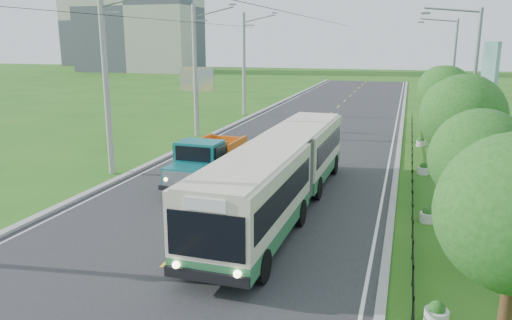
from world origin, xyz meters
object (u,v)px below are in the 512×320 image
at_px(tree_back, 440,90).
at_px(streetlight_mid, 470,88).
at_px(planter_front, 436,314).
at_px(billboard_right, 489,73).
at_px(planter_near, 427,215).
at_px(billboard_left, 197,83).
at_px(bus, 281,169).
at_px(pole_far, 244,64).
at_px(streetlight_far, 451,72).
at_px(tree_second, 480,163).
at_px(tree_fourth, 452,112).
at_px(planter_mid, 423,169).
at_px(planter_far, 421,142).
at_px(tree_fifth, 446,95).
at_px(pole_near, 107,83).
at_px(pole_mid, 196,71).
at_px(tree_third, 464,121).
at_px(dump_truck, 207,159).

distance_m(tree_back, streetlight_mid, 12.23).
height_order(planter_front, billboard_right, billboard_right).
bearing_deg(planter_front, planter_near, 90.00).
bearing_deg(billboard_left, billboard_right, -10.40).
distance_m(planter_front, bus, 9.93).
relative_size(tree_back, planter_front, 8.21).
relative_size(pole_far, planter_front, 14.93).
relative_size(billboard_left, billboard_right, 0.71).
height_order(pole_far, streetlight_far, pole_far).
bearing_deg(tree_second, streetlight_far, 88.26).
height_order(tree_fourth, planter_front, tree_fourth).
relative_size(billboard_right, bus, 0.44).
bearing_deg(planter_mid, planter_far, 90.00).
bearing_deg(streetlight_far, tree_fifth, -95.71).
bearing_deg(planter_mid, planter_near, -90.00).
relative_size(pole_near, pole_mid, 1.00).
bearing_deg(planter_near, planter_front, -90.00).
bearing_deg(planter_far, streetlight_far, 71.20).
bearing_deg(pole_far, planter_front, -64.28).
relative_size(pole_mid, pole_far, 1.00).
xyz_separation_m(tree_fifth, billboard_right, (2.44, -0.14, 1.49)).
distance_m(planter_near, bus, 6.39).
bearing_deg(pole_mid, billboard_left, 112.42).
bearing_deg(tree_fifth, tree_back, 90.00).
distance_m(pole_far, tree_third, 30.78).
distance_m(tree_second, planter_front, 5.40).
xyz_separation_m(streetlight_mid, planter_mid, (-2.04, -0.00, -4.62)).
bearing_deg(tree_third, streetlight_far, 87.73).
relative_size(tree_second, streetlight_mid, 0.58).
bearing_deg(planter_mid, dump_truck, -152.27).
relative_size(planter_far, billboard_left, 0.13).
xyz_separation_m(planter_front, bus, (-6.17, 7.61, 1.62)).
height_order(streetlight_mid, streetlight_far, same).
bearing_deg(billboard_right, tree_second, -97.79).
distance_m(planter_far, billboard_left, 18.56).
bearing_deg(billboard_right, dump_truck, -141.16).
xyz_separation_m(tree_fifth, planter_mid, (-1.26, -6.14, -3.57)).
distance_m(tree_third, billboard_left, 25.02).
relative_size(planter_front, billboard_left, 0.13).
distance_m(tree_fourth, billboard_left, 21.72).
bearing_deg(tree_fourth, tree_second, -90.00).
bearing_deg(planter_near, bus, -176.34).
xyz_separation_m(tree_back, planter_front, (-1.26, -28.14, -3.37)).
distance_m(pole_near, tree_second, 19.44).
relative_size(planter_mid, billboard_right, 0.09).
xyz_separation_m(tree_fourth, streetlight_mid, (0.79, -0.14, 1.32)).
relative_size(pole_near, tree_second, 1.89).
xyz_separation_m(tree_second, streetlight_far, (0.79, 25.86, 1.38)).
distance_m(pole_far, billboard_right, 24.33).
height_order(streetlight_mid, planter_far, streetlight_mid).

